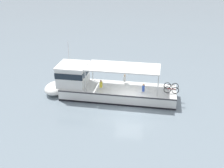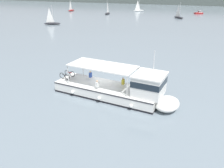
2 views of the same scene
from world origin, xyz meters
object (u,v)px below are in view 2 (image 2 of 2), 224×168
(sailboat_horizon_west, at_px, (52,23))
(sailboat_near_starboard, at_px, (107,13))
(ferry_main, at_px, (121,89))
(sailboat_far_right, at_px, (139,10))
(sailboat_near_port, at_px, (71,10))
(sailboat_outer_anchorage, at_px, (179,17))
(motorboat_mid_channel, at_px, (199,12))

(sailboat_horizon_west, xyz_separation_m, sailboat_near_starboard, (4.09, 31.35, 0.00))
(ferry_main, relative_size, sailboat_far_right, 2.41)
(sailboat_far_right, relative_size, sailboat_horizon_west, 1.00)
(sailboat_near_port, bearing_deg, ferry_main, -54.85)
(sailboat_far_right, distance_m, sailboat_near_starboard, 18.62)
(sailboat_near_starboard, bearing_deg, sailboat_far_right, 64.03)
(sailboat_outer_anchorage, height_order, motorboat_mid_channel, sailboat_outer_anchorage)
(sailboat_near_starboard, distance_m, motorboat_mid_channel, 37.73)
(ferry_main, xyz_separation_m, sailboat_near_starboard, (-31.77, 68.89, -0.47))
(sailboat_far_right, distance_m, sailboat_outer_anchorage, 27.68)
(ferry_main, height_order, motorboat_mid_channel, ferry_main)
(sailboat_outer_anchorage, bearing_deg, sailboat_near_port, 171.41)
(sailboat_near_port, relative_size, motorboat_mid_channel, 1.51)
(sailboat_near_port, xyz_separation_m, sailboat_near_starboard, (20.50, -5.34, 0.00))
(sailboat_near_port, height_order, sailboat_outer_anchorage, same)
(sailboat_horizon_west, bearing_deg, ferry_main, -46.31)
(ferry_main, relative_size, sailboat_near_starboard, 2.41)
(ferry_main, relative_size, sailboat_outer_anchorage, 2.41)
(sailboat_outer_anchorage, bearing_deg, ferry_main, -87.18)
(ferry_main, bearing_deg, sailboat_near_starboard, 114.76)
(sailboat_horizon_west, height_order, sailboat_near_starboard, same)
(sailboat_near_port, bearing_deg, sailboat_near_starboard, -14.61)
(sailboat_near_port, distance_m, motorboat_mid_channel, 55.81)
(sailboat_far_right, bearing_deg, sailboat_near_starboard, -115.97)
(sailboat_far_right, xyz_separation_m, sailboat_near_port, (-28.65, -11.40, 0.00))
(sailboat_outer_anchorage, distance_m, motorboat_mid_channel, 18.58)
(sailboat_horizon_west, xyz_separation_m, motorboat_mid_channel, (38.46, 46.92, 0.00))
(sailboat_near_port, relative_size, sailboat_outer_anchorage, 1.00)
(sailboat_far_right, bearing_deg, sailboat_outer_anchorage, -42.76)
(sailboat_horizon_west, relative_size, sailboat_near_starboard, 1.00)
(ferry_main, relative_size, motorboat_mid_channel, 3.62)
(motorboat_mid_channel, bearing_deg, sailboat_near_starboard, -155.63)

